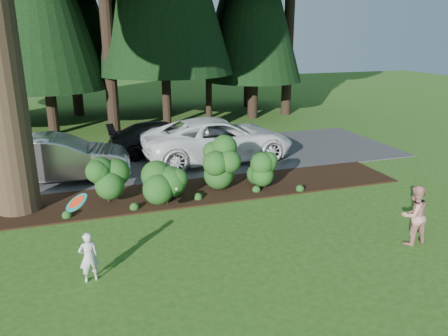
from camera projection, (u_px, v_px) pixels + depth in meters
The scene contains 11 objects.
ground at pixel (197, 237), 11.46m from camera, with size 80.00×80.00×0.00m, color #2C4F16.
mulch_bed at pixel (171, 194), 14.40m from camera, with size 16.00×2.50×0.05m, color black.
driveway at pixel (151, 160), 18.25m from camera, with size 22.00×6.00×0.03m, color #38383A.
shrub_row at pixel (194, 171), 14.29m from camera, with size 6.53×1.60×1.61m.
lily_cluster at pixel (167, 191), 13.39m from camera, with size 0.69×0.09×0.57m.
car_silver_wagon at pixel (57, 159), 15.46m from camera, with size 1.74×5.00×1.65m, color silver.
car_white_suv at pixel (218, 139), 18.04m from camera, with size 2.88×6.26×1.74m, color white.
car_dark_suv at pixel (164, 138), 18.95m from camera, with size 1.94×4.78×1.39m, color black.
child at pixel (89, 257), 9.31m from camera, with size 0.41×0.27×1.14m, color silver.
adult at pixel (414, 215), 10.93m from camera, with size 0.76×0.59×1.55m, color #A92616.
frisbee at pixel (77, 202), 9.21m from camera, with size 0.50×0.53×0.36m.
Camera 1 is at (-2.57, -10.08, 5.19)m, focal length 35.00 mm.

